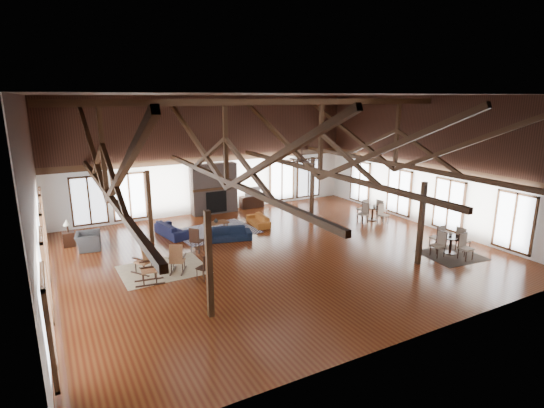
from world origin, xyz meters
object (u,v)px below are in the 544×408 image
armchair (88,241)px  cafe_table_far (373,211)px  cafe_table_near (451,242)px  sofa_navy_front (229,234)px  sofa_navy_left (172,229)px  sofa_orange (258,220)px  coffee_table (216,223)px  tv_console (252,202)px

armchair → cafe_table_far: cafe_table_far is taller
cafe_table_near → cafe_table_far: bearing=84.9°
sofa_navy_front → cafe_table_near: (6.93, -5.59, 0.21)m
sofa_navy_front → sofa_navy_left: bearing=153.9°
sofa_navy_front → armchair: size_ratio=1.79×
sofa_navy_left → cafe_table_far: 9.66m
sofa_navy_front → cafe_table_far: size_ratio=1.02×
sofa_navy_left → sofa_orange: size_ratio=1.20×
sofa_navy_left → cafe_table_near: bearing=-140.3°
sofa_navy_left → cafe_table_far: cafe_table_far is taller
cafe_table_near → cafe_table_far: (0.45, 4.98, -0.01)m
coffee_table → cafe_table_far: size_ratio=0.63×
cafe_table_near → cafe_table_far: cafe_table_near is taller
cafe_table_near → coffee_table: bearing=134.9°
sofa_navy_left → armchair: bearing=80.3°
sofa_navy_left → cafe_table_near: 11.54m
sofa_navy_left → sofa_orange: (4.05, -0.38, -0.05)m
sofa_navy_front → coffee_table: bearing=106.9°
sofa_navy_front → tv_console: (3.23, 4.52, 0.05)m
sofa_navy_left → armchair: (-3.40, -0.07, 0.05)m
coffee_table → cafe_table_far: cafe_table_far is taller
sofa_navy_front → tv_console: 5.55m
cafe_table_far → tv_console: (-4.15, 5.12, -0.15)m
armchair → sofa_navy_left: bearing=-80.4°
armchair → cafe_table_near: 14.30m
sofa_navy_front → coffee_table: sofa_navy_front is taller
sofa_navy_front → sofa_orange: sofa_navy_front is taller
sofa_navy_front → sofa_navy_left: size_ratio=0.93×
armchair → sofa_orange: bearing=-84.0°
coffee_table → tv_console: size_ratio=0.89×
armchair → tv_console: size_ratio=0.80×
sofa_navy_front → cafe_table_near: size_ratio=1.00×
sofa_navy_left → tv_console: size_ratio=1.54×
sofa_orange → coffee_table: bearing=-86.4°
sofa_navy_left → cafe_table_near: size_ratio=1.08×
armchair → coffee_table: bearing=-84.2°
sofa_navy_left → tv_console: 5.92m
sofa_navy_front → coffee_table: (-0.05, 1.42, 0.09)m
sofa_navy_left → coffee_table: size_ratio=1.74×
cafe_table_near → tv_console: bearing=110.1°
cafe_table_near → tv_console: (-3.70, 10.10, -0.16)m
cafe_table_far → sofa_orange: bearing=159.8°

